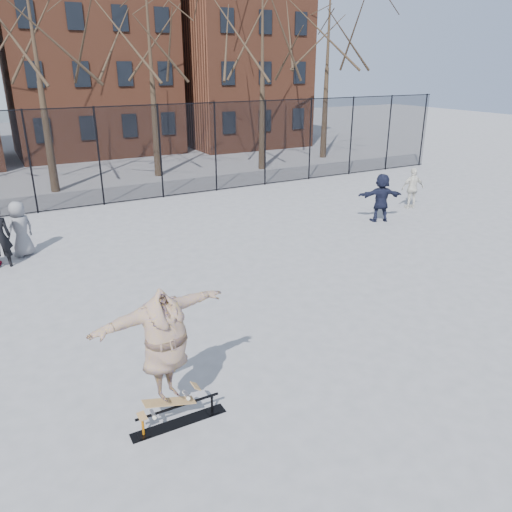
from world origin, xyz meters
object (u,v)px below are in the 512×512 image
skate_rail (179,416)px  bystander_extra (20,229)px  skateboard (170,405)px  bystander_white (413,188)px  bystander_navy (381,198)px  skater (166,352)px

skate_rail → bystander_extra: (-1.44, 9.60, 0.72)m
skateboard → bystander_white: bystander_white is taller
bystander_white → skate_rail: bearing=46.0°
skate_rail → skateboard: size_ratio=1.74×
skateboard → bystander_navy: size_ratio=0.51×
skateboard → bystander_navy: (10.82, 7.12, 0.49)m
skater → bystander_extra: skater is taller
skate_rail → bystander_white: bearing=31.1°
skateboard → bystander_extra: (-1.30, 9.60, 0.45)m
skateboard → bystander_white: size_ratio=0.56×
bystander_extra → skateboard: bearing=68.5°
skater → bystander_white: size_ratio=1.39×
skate_rail → skateboard: skateboard is taller
skate_rail → bystander_navy: (10.68, 7.12, 0.76)m
skate_rail → bystander_navy: bystander_navy is taller
skateboard → bystander_navy: 12.96m
skater → skate_rail: bearing=-12.9°
bystander_white → bystander_navy: bearing=32.5°
skater → bystander_white: skater is taller
bystander_navy → skateboard: bearing=55.0°
skateboard → bystander_white: (13.18, 7.87, 0.41)m
skateboard → bystander_white: 15.35m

